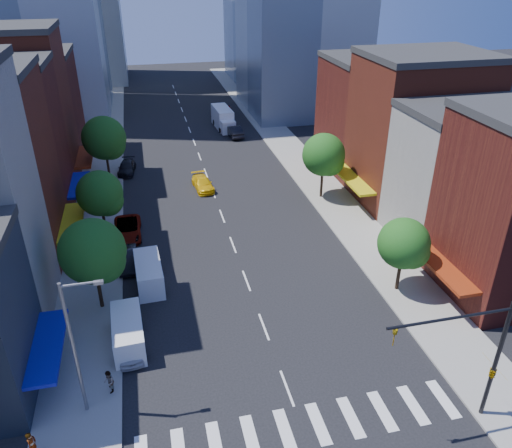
% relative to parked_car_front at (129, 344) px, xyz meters
% --- Properties ---
extents(ground, '(220.00, 220.00, 0.00)m').
position_rel_parked_car_front_xyz_m(ground, '(9.50, -5.51, -0.71)').
color(ground, black).
rests_on(ground, ground).
extents(sidewalk_left, '(5.00, 120.00, 0.15)m').
position_rel_parked_car_front_xyz_m(sidewalk_left, '(-3.00, 34.49, -0.63)').
color(sidewalk_left, gray).
rests_on(sidewalk_left, ground).
extents(sidewalk_right, '(5.00, 120.00, 0.15)m').
position_rel_parked_car_front_xyz_m(sidewalk_right, '(22.00, 34.49, -0.63)').
color(sidewalk_right, gray).
rests_on(sidewalk_right, ground).
extents(crosswalk, '(19.00, 3.00, 0.01)m').
position_rel_parked_car_front_xyz_m(crosswalk, '(9.50, -8.51, -0.70)').
color(crosswalk, silver).
rests_on(crosswalk, ground).
extents(bldg_left_4, '(12.00, 9.00, 17.00)m').
position_rel_parked_car_front_xyz_m(bldg_left_4, '(-11.50, 31.99, 7.79)').
color(bldg_left_4, maroon).
rests_on(bldg_left_4, ground).
extents(bldg_left_5, '(12.00, 10.00, 13.00)m').
position_rel_parked_car_front_xyz_m(bldg_left_5, '(-11.50, 41.49, 5.79)').
color(bldg_left_5, '#491512').
rests_on(bldg_left_5, ground).
extents(bldg_right_1, '(12.00, 8.00, 12.00)m').
position_rel_parked_car_front_xyz_m(bldg_right_1, '(30.50, 9.49, 5.29)').
color(bldg_right_1, beige).
rests_on(bldg_right_1, ground).
extents(bldg_right_2, '(12.00, 10.00, 15.00)m').
position_rel_parked_car_front_xyz_m(bldg_right_2, '(30.50, 18.49, 6.79)').
color(bldg_right_2, maroon).
rests_on(bldg_right_2, ground).
extents(bldg_right_3, '(12.00, 10.00, 13.00)m').
position_rel_parked_car_front_xyz_m(bldg_right_3, '(30.50, 28.49, 5.79)').
color(bldg_right_3, '#491512').
rests_on(bldg_right_3, ground).
extents(traffic_signal, '(7.24, 2.24, 8.00)m').
position_rel_parked_car_front_xyz_m(traffic_signal, '(19.44, -10.01, 3.45)').
color(traffic_signal, black).
rests_on(traffic_signal, sidewalk_right).
extents(streetlight, '(2.25, 0.25, 9.00)m').
position_rel_parked_car_front_xyz_m(streetlight, '(-2.31, -4.51, 4.57)').
color(streetlight, slate).
rests_on(streetlight, sidewalk_left).
extents(tree_left_near, '(4.80, 4.80, 7.30)m').
position_rel_parked_car_front_xyz_m(tree_left_near, '(-1.85, 5.42, 4.16)').
color(tree_left_near, black).
rests_on(tree_left_near, sidewalk_left).
extents(tree_left_mid, '(4.20, 4.20, 6.65)m').
position_rel_parked_car_front_xyz_m(tree_left_mid, '(-1.85, 16.42, 3.82)').
color(tree_left_mid, black).
rests_on(tree_left_mid, sidewalk_left).
extents(tree_left_far, '(5.00, 5.00, 7.75)m').
position_rel_parked_car_front_xyz_m(tree_left_far, '(-1.85, 30.42, 4.50)').
color(tree_left_far, black).
rests_on(tree_left_far, sidewalk_left).
extents(tree_right_near, '(4.00, 4.00, 6.20)m').
position_rel_parked_car_front_xyz_m(tree_right_near, '(21.15, 2.42, 3.48)').
color(tree_right_near, black).
rests_on(tree_right_near, sidewalk_right).
extents(tree_right_far, '(4.60, 4.60, 7.20)m').
position_rel_parked_car_front_xyz_m(tree_right_far, '(21.15, 20.42, 4.16)').
color(tree_right_far, black).
rests_on(tree_right_far, sidewalk_right).
extents(parked_car_front, '(2.05, 4.28, 1.41)m').
position_rel_parked_car_front_xyz_m(parked_car_front, '(0.00, 0.00, 0.00)').
color(parked_car_front, silver).
rests_on(parked_car_front, ground).
extents(parked_car_second, '(1.50, 4.29, 1.41)m').
position_rel_parked_car_front_xyz_m(parked_car_second, '(0.00, 11.04, 0.00)').
color(parked_car_second, black).
rests_on(parked_car_second, ground).
extents(parked_car_third, '(2.58, 5.49, 1.52)m').
position_rel_parked_car_front_xyz_m(parked_car_third, '(0.00, 16.36, 0.05)').
color(parked_car_third, '#999999').
rests_on(parked_car_third, ground).
extents(parked_car_rear, '(2.42, 4.82, 1.34)m').
position_rel_parked_car_front_xyz_m(parked_car_rear, '(0.00, 32.86, -0.03)').
color(parked_car_rear, black).
rests_on(parked_car_rear, ground).
extents(cargo_van_near, '(2.26, 5.09, 2.13)m').
position_rel_parked_car_front_xyz_m(cargo_van_near, '(0.01, 0.64, 0.35)').
color(cargo_van_near, white).
rests_on(cargo_van_near, ground).
extents(cargo_van_far, '(2.27, 5.14, 2.15)m').
position_rel_parked_car_front_xyz_m(cargo_van_far, '(1.70, 7.66, 0.36)').
color(cargo_van_far, white).
rests_on(cargo_van_far, ground).
extents(taxi, '(2.38, 4.90, 1.37)m').
position_rel_parked_car_front_xyz_m(taxi, '(8.50, 25.78, -0.02)').
color(taxi, yellow).
rests_on(taxi, ground).
extents(traffic_car_oncoming, '(2.21, 5.09, 1.63)m').
position_rel_parked_car_front_xyz_m(traffic_car_oncoming, '(15.63, 43.78, 0.11)').
color(traffic_car_oncoming, black).
rests_on(traffic_car_oncoming, ground).
extents(traffic_car_far, '(1.94, 4.68, 1.59)m').
position_rel_parked_car_front_xyz_m(traffic_car_far, '(16.62, 56.03, 0.09)').
color(traffic_car_far, '#999999').
rests_on(traffic_car_far, ground).
extents(box_truck, '(2.73, 7.74, 3.07)m').
position_rel_parked_car_front_xyz_m(box_truck, '(14.81, 48.25, 0.75)').
color(box_truck, white).
rests_on(box_truck, ground).
extents(pedestrian_near, '(0.56, 0.71, 1.72)m').
position_rel_parked_car_front_xyz_m(pedestrian_near, '(-5.00, -7.14, 0.30)').
color(pedestrian_near, '#999999').
rests_on(pedestrian_near, sidewalk_left).
extents(pedestrian_far, '(0.64, 0.79, 1.56)m').
position_rel_parked_car_front_xyz_m(pedestrian_far, '(-1.18, -3.42, 0.23)').
color(pedestrian_far, '#999999').
rests_on(pedestrian_far, sidewalk_left).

